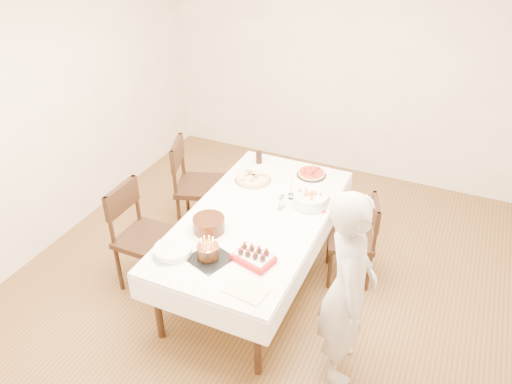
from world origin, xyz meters
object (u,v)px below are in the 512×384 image
at_px(chair_left_dessert, 147,238).
at_px(pasta_bowl, 310,199).
at_px(cola_glass, 259,158).
at_px(layer_cake, 209,225).
at_px(pizza_pepperoni, 311,173).
at_px(taper_candle, 291,186).
at_px(chair_left_savory, 201,186).
at_px(pizza_white, 253,179).
at_px(person, 348,289).
at_px(dining_table, 256,249).
at_px(chair_right_savory, 350,240).
at_px(strawberry_box, 253,257).
at_px(birthday_cake, 208,248).

bearing_deg(chair_left_dessert, pasta_bowl, -148.65).
relative_size(cola_glass, layer_cake, 0.36).
xyz_separation_m(chair_left_dessert, pasta_bowl, (1.26, 0.77, 0.30)).
distance_m(pizza_pepperoni, taper_candle, 0.48).
relative_size(chair_left_savory, taper_candle, 3.88).
bearing_deg(chair_left_dessert, pizza_white, -123.53).
distance_m(taper_candle, layer_cake, 0.87).
distance_m(pizza_white, layer_cake, 0.89).
relative_size(chair_left_savory, layer_cake, 3.05).
relative_size(person, pizza_pepperoni, 5.51).
distance_m(dining_table, chair_left_dessert, 0.98).
bearing_deg(chair_right_savory, chair_left_savory, 156.37).
height_order(pasta_bowl, strawberry_box, pasta_bowl).
bearing_deg(dining_table, pizza_pepperoni, 75.95).
distance_m(chair_left_dessert, pizza_white, 1.15).
bearing_deg(dining_table, chair_right_savory, 28.49).
relative_size(pasta_bowl, taper_candle, 1.18).
distance_m(chair_right_savory, person, 1.10).
bearing_deg(chair_left_dessert, layer_cake, -175.88).
xyz_separation_m(chair_left_dessert, pizza_pepperoni, (1.10, 1.26, 0.27)).
relative_size(chair_right_savory, pizza_white, 2.45).
xyz_separation_m(chair_left_dessert, layer_cake, (0.62, 0.04, 0.31)).
xyz_separation_m(cola_glass, strawberry_box, (0.59, -1.43, -0.02)).
xyz_separation_m(chair_left_savory, chair_left_dessert, (-0.00, -0.96, -0.01)).
height_order(pasta_bowl, cola_glass, cola_glass).
height_order(person, pizza_white, person).
bearing_deg(layer_cake, birthday_cake, -62.57).
bearing_deg(dining_table, birthday_cake, -99.40).
height_order(pizza_white, taper_candle, taper_candle).
bearing_deg(layer_cake, taper_candle, 59.47).
distance_m(pasta_bowl, strawberry_box, 0.93).
height_order(pizza_pepperoni, cola_glass, cola_glass).
distance_m(person, pizza_pepperoni, 1.65).
height_order(taper_candle, cola_glass, taper_candle).
relative_size(chair_left_dessert, layer_cake, 3.01).
height_order(person, strawberry_box, person).
bearing_deg(birthday_cake, strawberry_box, 16.81).
bearing_deg(pizza_white, taper_candle, -17.17).
relative_size(dining_table, pasta_bowl, 6.83).
relative_size(dining_table, chair_left_savory, 2.08).
xyz_separation_m(pizza_pepperoni, pasta_bowl, (0.16, -0.50, 0.04)).
bearing_deg(dining_table, pizza_white, 117.22).
xyz_separation_m(chair_left_dessert, cola_glass, (0.52, 1.28, 0.30)).
bearing_deg(chair_left_savory, pizza_white, 157.40).
distance_m(chair_left_savory, chair_left_dessert, 0.96).
height_order(chair_left_savory, cola_glass, chair_left_savory).
relative_size(dining_table, chair_left_dessert, 2.11).
height_order(taper_candle, strawberry_box, taper_candle).
distance_m(chair_left_dessert, pasta_bowl, 1.50).
height_order(chair_right_savory, pizza_white, chair_right_savory).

